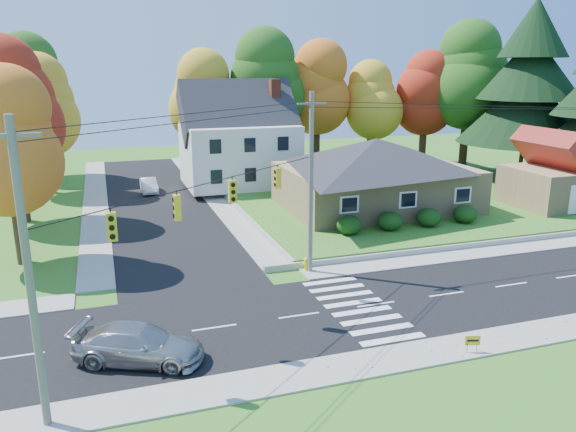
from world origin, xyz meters
name	(u,v)px	position (x,y,z in m)	size (l,w,h in m)	color
ground	(376,305)	(0.00, 0.00, 0.00)	(120.00, 120.00, 0.00)	#3D7923
road_main	(376,304)	(0.00, 0.00, 0.01)	(90.00, 8.00, 0.02)	black
road_cross	(156,200)	(-8.00, 26.00, 0.01)	(8.00, 44.00, 0.02)	black
sidewalk_north	(336,270)	(0.00, 5.00, 0.04)	(90.00, 2.00, 0.08)	#9C9A90
sidewalk_south	(433,352)	(0.00, -5.00, 0.04)	(90.00, 2.00, 0.08)	#9C9A90
lawn	(399,192)	(13.00, 21.00, 0.25)	(30.00, 30.00, 0.50)	#3D7923
ranch_house	(376,172)	(8.00, 16.00, 3.27)	(14.60, 10.60, 5.40)	tan
colonial_house	(239,141)	(0.04, 28.00, 4.58)	(10.40, 8.40, 9.60)	silver
garage	(558,176)	(22.00, 11.99, 2.84)	(7.30, 6.30, 4.60)	tan
hedge_row	(409,219)	(7.50, 9.80, 1.14)	(10.70, 1.70, 1.27)	#163A10
traffic_infrastructure	(365,196)	(-0.15, 1.35, 5.15)	(38.10, 10.66, 10.00)	#666059
tree_lot_0	(204,97)	(-2.00, 34.00, 8.31)	(6.72, 6.72, 12.51)	#3F2A19
tree_lot_1	(265,83)	(4.00, 33.00, 9.61)	(7.84, 7.84, 14.60)	#3F2A19
tree_lot_2	(317,88)	(10.00, 34.00, 8.96)	(7.28, 7.28, 13.56)	#3F2A19
tree_lot_3	(372,100)	(16.00, 33.00, 7.65)	(6.16, 6.16, 11.47)	#3F2A19
tree_lot_4	(426,94)	(22.00, 32.00, 8.31)	(6.72, 6.72, 12.51)	#3F2A19
tree_lot_5	(469,75)	(26.00, 30.00, 10.27)	(8.40, 8.40, 15.64)	#3F2A19
conifer_east_a	(529,86)	(27.00, 22.00, 9.39)	(12.80, 12.80, 16.96)	#3F2A19
tree_west_0	(9,142)	(-17.00, 12.00, 7.15)	(6.16, 6.16, 11.47)	#3F2A19
tree_west_1	(11,107)	(-18.00, 22.00, 8.46)	(7.28, 7.28, 13.56)	#3F2A19
tree_west_2	(40,106)	(-17.00, 32.00, 7.81)	(6.72, 6.72, 12.51)	#3F2A19
tree_west_3	(24,88)	(-19.00, 40.00, 9.11)	(7.84, 7.84, 14.60)	#3F2A19
silver_sedan	(139,344)	(-11.36, -1.96, 0.76)	(2.08, 5.11, 1.48)	#A7A7A7
white_car	(149,185)	(-8.29, 29.14, 0.66)	(1.36, 3.91, 1.29)	silver
fire_hydrant	(306,265)	(-1.65, 5.41, 0.39)	(0.47, 0.36, 0.82)	yellow
yard_sign	(473,341)	(1.47, -5.54, 0.56)	(0.61, 0.21, 0.78)	black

